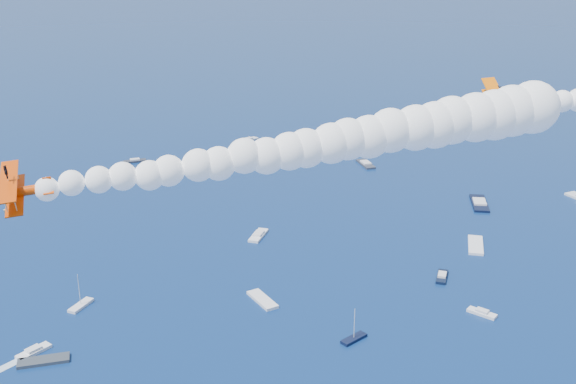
% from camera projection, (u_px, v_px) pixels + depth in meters
% --- Properties ---
extents(biplane_lead, '(11.50, 12.68, 9.13)m').
position_uv_depth(biplane_lead, '(500.00, 107.00, 93.49)').
color(biplane_lead, '#FC6B05').
extents(biplane_trail, '(11.56, 12.23, 7.30)m').
position_uv_depth(biplane_trail, '(17.00, 192.00, 73.23)').
color(biplane_trail, '#DE4004').
extents(smoke_trail_trail, '(66.38, 64.27, 11.39)m').
position_uv_depth(smoke_trail_trail, '(308.00, 146.00, 80.57)').
color(smoke_trail_trail, white).
extents(spectator_boats, '(219.36, 181.60, 0.70)m').
position_uv_depth(spectator_boats, '(414.00, 241.00, 198.43)').
color(spectator_boats, white).
rests_on(spectator_boats, ground).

